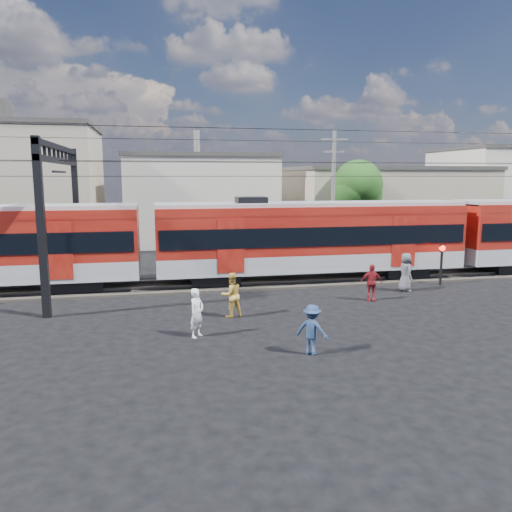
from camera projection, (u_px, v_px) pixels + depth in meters
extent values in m
plane|color=black|center=(317.00, 328.00, 18.26)|extent=(120.00, 120.00, 0.00)
cube|color=#2D2823|center=(269.00, 282.00, 25.99)|extent=(70.00, 3.40, 0.12)
cube|color=#59544C|center=(272.00, 282.00, 25.24)|extent=(70.00, 0.12, 0.12)
cube|color=#59544C|center=(266.00, 277.00, 26.70)|extent=(70.00, 0.12, 0.12)
cube|color=black|center=(79.00, 284.00, 24.10)|extent=(2.40, 2.20, 0.70)
cube|color=black|center=(214.00, 279.00, 25.38)|extent=(2.40, 2.20, 0.70)
cube|color=black|center=(400.00, 271.00, 27.40)|extent=(2.40, 2.20, 0.70)
cube|color=#93969A|center=(311.00, 260.00, 26.26)|extent=(16.00, 3.00, 0.90)
cube|color=maroon|center=(311.00, 229.00, 26.00)|extent=(16.00, 3.00, 2.40)
cube|color=black|center=(311.00, 233.00, 26.04)|extent=(15.68, 3.08, 0.95)
cube|color=#93969A|center=(312.00, 205.00, 25.81)|extent=(16.00, 2.60, 0.25)
cube|color=black|center=(505.00, 267.00, 28.68)|extent=(2.40, 2.20, 0.70)
cube|color=black|center=(41.00, 229.00, 19.13)|extent=(0.30, 0.30, 7.00)
cube|color=black|center=(77.00, 212.00, 27.84)|extent=(0.30, 0.30, 7.00)
cube|color=black|center=(58.00, 148.00, 22.96)|extent=(0.25, 9.30, 0.25)
cube|color=black|center=(59.00, 161.00, 23.06)|extent=(0.25, 9.30, 0.25)
cylinder|color=black|center=(272.00, 176.00, 24.45)|extent=(70.00, 0.03, 0.03)
cylinder|color=black|center=(266.00, 176.00, 25.81)|extent=(70.00, 0.03, 0.03)
cylinder|color=black|center=(272.00, 162.00, 24.34)|extent=(70.00, 0.03, 0.03)
cylinder|color=black|center=(266.00, 163.00, 25.70)|extent=(70.00, 0.03, 0.03)
cylinder|color=black|center=(288.00, 129.00, 21.43)|extent=(70.00, 0.03, 0.03)
cylinder|color=black|center=(255.00, 141.00, 28.20)|extent=(70.00, 0.03, 0.03)
cube|color=tan|center=(1.00, 190.00, 37.44)|extent=(14.00, 10.00, 9.00)
cube|color=beige|center=(198.00, 200.00, 43.44)|extent=(12.00, 12.00, 7.00)
cube|color=#3F3D3A|center=(197.00, 157.00, 42.87)|extent=(12.24, 12.24, 0.30)
cube|color=tan|center=(383.00, 205.00, 43.76)|extent=(16.00, 10.00, 6.00)
cube|color=#3F3D3A|center=(385.00, 169.00, 43.26)|extent=(16.32, 10.20, 0.30)
cube|color=beige|center=(495.00, 191.00, 50.22)|extent=(10.00, 10.00, 8.00)
cube|color=#3F3D3A|center=(498.00, 149.00, 49.57)|extent=(10.20, 10.20, 0.30)
cylinder|color=slate|center=(333.00, 195.00, 33.28)|extent=(0.24, 0.24, 8.50)
cube|color=slate|center=(334.00, 139.00, 32.71)|extent=(1.80, 0.12, 0.12)
cube|color=slate|center=(334.00, 152.00, 32.83)|extent=(1.40, 0.12, 0.12)
cylinder|color=#382619|center=(356.00, 224.00, 37.13)|extent=(0.36, 0.36, 3.92)
sphere|color=#174814|center=(358.00, 185.00, 36.67)|extent=(3.64, 3.64, 3.64)
sphere|color=#174814|center=(363.00, 194.00, 37.19)|extent=(2.80, 2.80, 2.80)
imported|color=white|center=(197.00, 313.00, 17.15)|extent=(0.72, 0.73, 1.71)
imported|color=gold|center=(231.00, 295.00, 19.60)|extent=(1.01, 0.88, 1.78)
imported|color=navy|center=(312.00, 330.00, 15.44)|extent=(1.17, 1.09, 1.59)
imported|color=maroon|center=(371.00, 282.00, 22.16)|extent=(1.03, 0.57, 1.66)
imported|color=#545359|center=(406.00, 272.00, 24.00)|extent=(0.60, 0.92, 1.87)
cylinder|color=black|center=(441.00, 266.00, 25.34)|extent=(0.13, 0.13, 1.96)
sphere|color=#FF140C|center=(442.00, 248.00, 25.19)|extent=(0.30, 0.30, 0.30)
cube|color=black|center=(442.00, 248.00, 25.19)|extent=(0.27, 0.07, 0.38)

